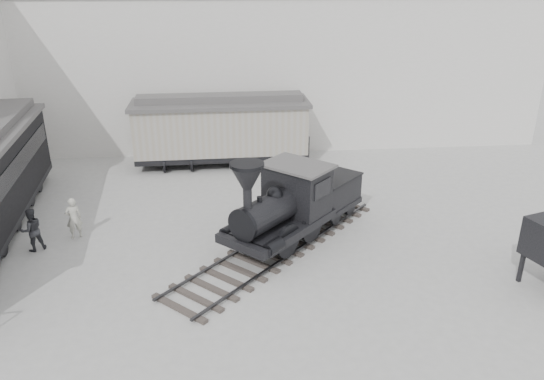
{
  "coord_description": "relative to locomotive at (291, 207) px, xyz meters",
  "views": [
    {
      "loc": [
        -0.65,
        -13.86,
        9.22
      ],
      "look_at": [
        1.0,
        3.54,
        2.0
      ],
      "focal_mm": 35.0,
      "sensor_mm": 36.0,
      "label": 1
    }
  ],
  "objects": [
    {
      "name": "north_wall",
      "position": [
        -1.68,
        11.49,
        4.23
      ],
      "size": [
        34.0,
        2.51,
        11.0
      ],
      "color": "silver",
      "rests_on": "ground"
    },
    {
      "name": "boxcar",
      "position": [
        -2.46,
        8.67,
        0.57
      ],
      "size": [
        8.88,
        2.91,
        3.62
      ],
      "rotation": [
        0.0,
        0.0,
        0.02
      ],
      "color": "black",
      "rests_on": "ground"
    },
    {
      "name": "ground",
      "position": [
        -1.68,
        -3.49,
        -1.33
      ],
      "size": [
        90.0,
        90.0,
        0.0
      ],
      "primitive_type": "plane",
      "color": "#9E9E9B"
    },
    {
      "name": "visitor_b",
      "position": [
        -9.19,
        0.08,
        -0.53
      ],
      "size": [
        0.98,
        0.92,
        1.6
      ],
      "primitive_type": "imported",
      "rotation": [
        0.0,
        0.0,
        3.69
      ],
      "color": "#2E2F34",
      "rests_on": "ground"
    },
    {
      "name": "visitor_a",
      "position": [
        -7.97,
        0.93,
        -0.53
      ],
      "size": [
        0.69,
        0.58,
        1.6
      ],
      "primitive_type": "imported",
      "rotation": [
        0.0,
        0.0,
        3.56
      ],
      "color": "beige",
      "rests_on": "ground"
    },
    {
      "name": "locomotive",
      "position": [
        0.0,
        0.0,
        0.0
      ],
      "size": [
        8.56,
        8.92,
        3.59
      ],
      "rotation": [
        0.0,
        0.0,
        -0.75
      ],
      "color": "#403631",
      "rests_on": "ground"
    }
  ]
}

